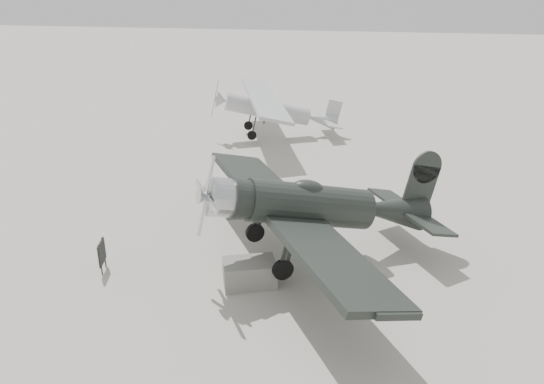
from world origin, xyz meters
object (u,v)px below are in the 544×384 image
(lowwing_monoplane, at_px, (320,206))
(sign_board, at_px, (102,253))
(equipment_block, at_px, (249,273))
(highwing_monoplane, at_px, (273,106))

(lowwing_monoplane, distance_m, sign_board, 7.74)
(equipment_block, xyz_separation_m, sign_board, (-5.23, -0.00, 0.27))
(equipment_block, bearing_deg, sign_board, -180.00)
(highwing_monoplane, bearing_deg, sign_board, -118.18)
(equipment_block, bearing_deg, lowwing_monoplane, 43.09)
(highwing_monoplane, xyz_separation_m, equipment_block, (2.07, -16.97, -1.56))
(equipment_block, relative_size, sign_board, 1.47)
(highwing_monoplane, relative_size, sign_board, 9.51)
(lowwing_monoplane, distance_m, equipment_block, 3.37)
(highwing_monoplane, bearing_deg, lowwing_monoplane, -92.03)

